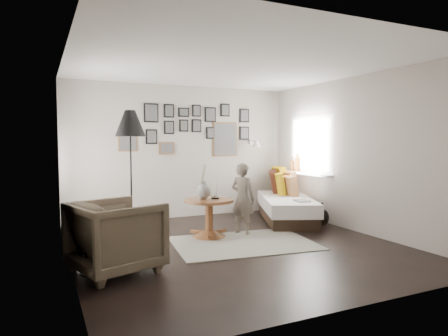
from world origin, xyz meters
name	(u,v)px	position (x,y,z in m)	size (l,w,h in m)	color
ground	(235,245)	(0.00, 0.00, 0.00)	(4.80, 4.80, 0.00)	black
wall_back	(181,152)	(0.00, 2.40, 1.30)	(4.50, 4.50, 0.00)	#A69C92
wall_front	(356,166)	(0.00, -2.40, 1.30)	(4.50, 4.50, 0.00)	#A69C92
wall_left	(68,160)	(-2.25, 0.00, 1.30)	(4.80, 4.80, 0.00)	#A69C92
wall_right	(356,154)	(2.25, 0.00, 1.30)	(4.80, 4.80, 0.00)	#A69C92
ceiling	(236,65)	(0.00, 0.00, 2.60)	(4.80, 4.80, 0.00)	white
door_left	(64,173)	(-2.23, 1.20, 1.05)	(0.00, 2.14, 2.14)	white
window_right	(303,171)	(2.18, 1.34, 0.93)	(0.15, 1.32, 1.30)	white
gallery_wall	(195,130)	(0.29, 2.38, 1.74)	(2.74, 0.03, 1.08)	brown
wall_sconce	(256,144)	(1.55, 2.13, 1.46)	(0.18, 0.36, 0.16)	white
rug	(243,243)	(0.16, 0.05, 0.01)	(2.04, 1.43, 0.01)	silver
pedestal_table	(209,220)	(-0.15, 0.63, 0.28)	(0.77, 0.77, 0.61)	brown
vase	(204,189)	(-0.23, 0.65, 0.78)	(0.22, 0.22, 0.55)	black
candles	(215,190)	(-0.04, 0.63, 0.75)	(0.13, 0.13, 0.29)	black
daybed	(284,204)	(1.69, 1.30, 0.31)	(1.56, 2.17, 0.99)	black
magazine_on_daybed	(302,201)	(1.64, 0.65, 0.46)	(0.22, 0.30, 0.02)	black
armchair	(116,236)	(-1.78, -0.46, 0.42)	(0.90, 0.93, 0.84)	brown
armchair_cushion	(118,230)	(-1.75, -0.41, 0.48)	(0.38, 0.38, 0.10)	white
floor_lamp	(130,128)	(-1.28, 1.04, 1.71)	(0.46, 0.46, 1.99)	black
magazine_basket	(95,253)	(-2.00, -0.35, 0.22)	(0.42, 0.42, 0.44)	black
demijohn_large	(310,216)	(1.83, 0.66, 0.18)	(0.30, 0.30, 0.46)	black
demijohn_small	(322,217)	(2.00, 0.54, 0.16)	(0.27, 0.27, 0.41)	black
child	(243,199)	(0.43, 0.59, 0.58)	(0.43, 0.28, 1.17)	#695F53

